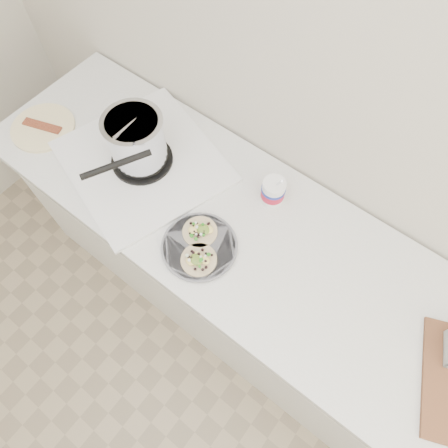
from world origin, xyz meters
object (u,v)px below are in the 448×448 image
Objects in this scene: taco_plate at (199,245)px; tub at (274,190)px; bacon_plate at (43,127)px; stove at (139,148)px.

tub is (0.09, 0.32, 0.05)m from taco_plate.
bacon_plate is at bearing -162.66° from tub.
taco_plate is 0.85m from bacon_plate.
tub is at bearing 17.34° from bacon_plate.
stove is 3.64× the size of tub.
bacon_plate is at bearing 178.42° from taco_plate.
tub is (0.49, 0.17, -0.03)m from stove.
stove reaches higher than bacon_plate.
bacon_plate is (-0.85, 0.02, -0.01)m from taco_plate.
bacon_plate is (-0.44, -0.12, -0.08)m from stove.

